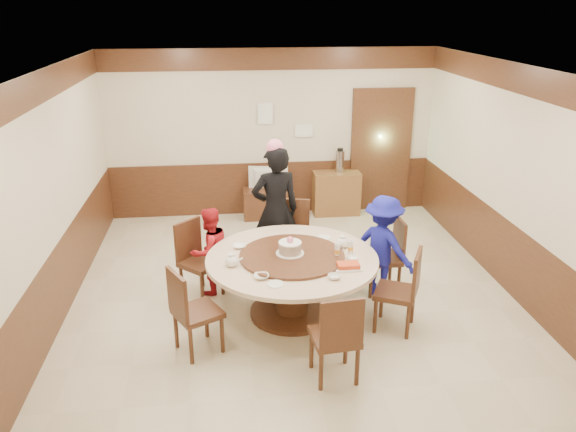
{
  "coord_description": "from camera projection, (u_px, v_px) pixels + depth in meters",
  "views": [
    {
      "loc": [
        -0.79,
        -6.31,
        3.48
      ],
      "look_at": [
        -0.08,
        -0.12,
        1.1
      ],
      "focal_mm": 35.0,
      "sensor_mm": 36.0,
      "label": 1
    }
  ],
  "objects": [
    {
      "name": "person_red",
      "position": [
        210.0,
        251.0,
        7.01
      ],
      "size": [
        0.7,
        0.68,
        1.14
      ],
      "primitive_type": "imported",
      "rotation": [
        0.0,
        0.0,
        3.79
      ],
      "color": "red",
      "rests_on": "ground"
    },
    {
      "name": "television",
      "position": [
        268.0,
        178.0,
        9.48
      ],
      "size": [
        0.67,
        0.18,
        0.38
      ],
      "primitive_type": "imported",
      "rotation": [
        0.0,
        0.0,
        2.99
      ],
      "color": "gray",
      "rests_on": "tv_stand"
    },
    {
      "name": "notice_right",
      "position": [
        304.0,
        131.0,
        9.47
      ],
      "size": [
        0.3,
        0.0,
        0.22
      ],
      "primitive_type": "cube",
      "color": "white",
      "rests_on": "room"
    },
    {
      "name": "notice_left",
      "position": [
        265.0,
        114.0,
        9.29
      ],
      "size": [
        0.25,
        0.0,
        0.35
      ],
      "primitive_type": "cube",
      "color": "white",
      "rests_on": "room"
    },
    {
      "name": "bowl_0",
      "position": [
        240.0,
        246.0,
        6.66
      ],
      "size": [
        0.15,
        0.15,
        0.04
      ],
      "primitive_type": "imported",
      "color": "white",
      "rests_on": "banquet_table"
    },
    {
      "name": "room",
      "position": [
        294.0,
        213.0,
        6.82
      ],
      "size": [
        6.0,
        6.04,
        2.84
      ],
      "color": "beige",
      "rests_on": "ground"
    },
    {
      "name": "chair_4",
      "position": [
        335.0,
        351.0,
        5.46
      ],
      "size": [
        0.48,
        0.49,
        0.97
      ],
      "rotation": [
        0.0,
        0.0,
        6.38
      ],
      "color": "#452515",
      "rests_on": "ground"
    },
    {
      "name": "chair_5",
      "position": [
        397.0,
        304.0,
        6.3
      ],
      "size": [
        0.59,
        0.59,
        0.97
      ],
      "rotation": [
        0.0,
        0.0,
        7.39
      ],
      "color": "#452515",
      "rests_on": "ground"
    },
    {
      "name": "person_standing",
      "position": [
        275.0,
        211.0,
        7.47
      ],
      "size": [
        0.7,
        0.52,
        1.77
      ],
      "primitive_type": "imported",
      "rotation": [
        0.0,
        0.0,
        3.3
      ],
      "color": "black",
      "rests_on": "ground"
    },
    {
      "name": "thermos",
      "position": [
        340.0,
        161.0,
        9.55
      ],
      "size": [
        0.15,
        0.15,
        0.38
      ],
      "primitive_type": "cylinder",
      "color": "silver",
      "rests_on": "side_cabinet"
    },
    {
      "name": "shrimp_platter",
      "position": [
        348.0,
        266.0,
        6.14
      ],
      "size": [
        0.3,
        0.2,
        0.06
      ],
      "color": "white",
      "rests_on": "banquet_table"
    },
    {
      "name": "banquet_table",
      "position": [
        292.0,
        274.0,
        6.5
      ],
      "size": [
        1.98,
        1.98,
        0.78
      ],
      "color": "#452515",
      "rests_on": "ground"
    },
    {
      "name": "bowl_2",
      "position": [
        261.0,
        276.0,
        5.92
      ],
      "size": [
        0.16,
        0.16,
        0.04
      ],
      "primitive_type": "imported",
      "color": "white",
      "rests_on": "banquet_table"
    },
    {
      "name": "person_blue",
      "position": [
        383.0,
        247.0,
        6.92
      ],
      "size": [
        0.92,
        0.96,
        1.31
      ],
      "primitive_type": "imported",
      "rotation": [
        0.0,
        0.0,
        2.28
      ],
      "color": "#161991",
      "rests_on": "ground"
    },
    {
      "name": "saucer_far",
      "position": [
        323.0,
        238.0,
        6.94
      ],
      "size": [
        0.18,
        0.18,
        0.01
      ],
      "primitive_type": "cylinder",
      "color": "white",
      "rests_on": "banquet_table"
    },
    {
      "name": "bowl_3",
      "position": [
        353.0,
        258.0,
        6.34
      ],
      "size": [
        0.13,
        0.13,
        0.04
      ],
      "primitive_type": "imported",
      "color": "white",
      "rests_on": "banquet_table"
    },
    {
      "name": "bottle_0",
      "position": [
        337.0,
        251.0,
        6.39
      ],
      "size": [
        0.06,
        0.06,
        0.16
      ],
      "primitive_type": "cylinder",
      "color": "white",
      "rests_on": "banquet_table"
    },
    {
      "name": "chair_2",
      "position": [
        200.0,
        273.0,
        7.02
      ],
      "size": [
        0.62,
        0.62,
        0.97
      ],
      "rotation": [
        0.0,
        0.0,
        3.95
      ],
      "color": "#452515",
      "rests_on": "ground"
    },
    {
      "name": "teapot_left",
      "position": [
        232.0,
        261.0,
        6.18
      ],
      "size": [
        0.17,
        0.15,
        0.13
      ],
      "primitive_type": "ellipsoid",
      "color": "white",
      "rests_on": "banquet_table"
    },
    {
      "name": "chair_3",
      "position": [
        196.0,
        325.0,
        5.89
      ],
      "size": [
        0.6,
        0.6,
        0.97
      ],
      "rotation": [
        0.0,
        0.0,
        5.21
      ],
      "color": "#452515",
      "rests_on": "ground"
    },
    {
      "name": "saucer_near",
      "position": [
        276.0,
        284.0,
        5.79
      ],
      "size": [
        0.18,
        0.18,
        0.01
      ],
      "primitive_type": "cylinder",
      "color": "white",
      "rests_on": "banquet_table"
    },
    {
      "name": "birthday_cake",
      "position": [
        290.0,
        248.0,
        6.41
      ],
      "size": [
        0.33,
        0.33,
        0.21
      ],
      "color": "white",
      "rests_on": "banquet_table"
    },
    {
      "name": "teapot_right",
      "position": [
        342.0,
        242.0,
        6.66
      ],
      "size": [
        0.17,
        0.15,
        0.13
      ],
      "primitive_type": "ellipsoid",
      "color": "white",
      "rests_on": "banquet_table"
    },
    {
      "name": "side_cabinet",
      "position": [
        336.0,
        193.0,
        9.75
      ],
      "size": [
        0.8,
        0.4,
        0.75
      ],
      "primitive_type": "cube",
      "color": "brown",
      "rests_on": "ground"
    },
    {
      "name": "chair_0",
      "position": [
        383.0,
        269.0,
        7.14
      ],
      "size": [
        0.46,
        0.45,
        0.97
      ],
      "rotation": [
        0.0,
        0.0,
        1.58
      ],
      "color": "#452515",
      "rests_on": "ground"
    },
    {
      "name": "tv_stand",
      "position": [
        268.0,
        203.0,
        9.64
      ],
      "size": [
        0.85,
        0.45,
        0.5
      ],
      "primitive_type": "cube",
      "color": "#452515",
      "rests_on": "ground"
    },
    {
      "name": "bottle_1",
      "position": [
        351.0,
        248.0,
        6.47
      ],
      "size": [
        0.06,
        0.06,
        0.16
      ],
      "primitive_type": "cylinder",
      "color": "white",
      "rests_on": "banquet_table"
    },
    {
      "name": "chair_1",
      "position": [
        293.0,
        249.0,
        7.71
      ],
      "size": [
        0.53,
        0.53,
        0.97
      ],
      "rotation": [
        0.0,
        0.0,
        2.92
      ],
      "color": "#452515",
      "rests_on": "ground"
    },
    {
      "name": "bowl_1",
      "position": [
        334.0,
        277.0,
        5.91
      ],
      "size": [
        0.14,
        0.14,
        0.04
      ],
      "primitive_type": "imported",
      "color": "white",
      "rests_on": "banquet_table"
    }
  ]
}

